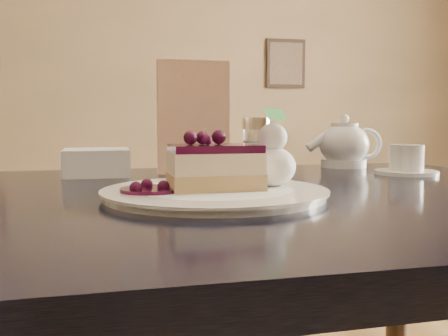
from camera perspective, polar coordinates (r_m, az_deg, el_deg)
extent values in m
cube|color=tan|center=(5.56, -11.28, 10.97)|extent=(8.00, 0.02, 3.00)
cube|color=black|center=(5.83, 7.08, 11.75)|extent=(0.45, 0.03, 0.55)
cube|color=black|center=(0.80, -1.94, -4.36)|extent=(1.36, 0.94, 0.04)
cylinder|color=#362218|center=(1.48, 19.10, -16.78)|extent=(0.06, 0.06, 0.78)
cylinder|color=white|center=(0.74, -1.07, -2.91)|extent=(0.32, 0.32, 0.01)
cube|color=#E1A76C|center=(0.74, -1.07, -1.51)|extent=(0.14, 0.10, 0.02)
cube|color=#FFE2B3|center=(0.73, -1.07, 0.63)|extent=(0.13, 0.10, 0.03)
cube|color=black|center=(0.73, -1.08, 2.26)|extent=(0.13, 0.09, 0.01)
ellipsoid|color=white|center=(0.77, 5.57, 0.14)|extent=(0.07, 0.07, 0.06)
cylinder|color=black|center=(0.72, -8.31, -2.49)|extent=(0.09, 0.09, 0.01)
cylinder|color=white|center=(1.14, 20.11, -0.46)|extent=(0.13, 0.13, 0.01)
cylinder|color=white|center=(1.13, 20.16, 1.13)|extent=(0.07, 0.07, 0.06)
ellipsoid|color=white|center=(1.26, 13.56, 2.43)|extent=(0.12, 0.12, 0.10)
cylinder|color=white|center=(1.26, 13.62, 5.04)|extent=(0.07, 0.07, 0.01)
cylinder|color=white|center=(1.23, 10.15, 2.42)|extent=(0.07, 0.02, 0.06)
cube|color=beige|center=(1.09, -3.53, 5.81)|extent=(0.16, 0.04, 0.24)
cylinder|color=white|center=(1.15, 3.71, 2.06)|extent=(0.06, 0.06, 0.09)
cylinder|color=silver|center=(1.15, 3.73, 5.09)|extent=(0.07, 0.07, 0.03)
cube|color=white|center=(1.07, -14.35, 0.65)|extent=(0.14, 0.14, 0.06)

